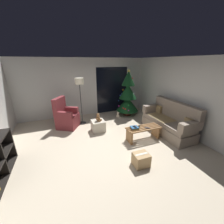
# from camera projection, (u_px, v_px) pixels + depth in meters

# --- Properties ---
(ground_plane) EXTENTS (7.00, 7.00, 0.00)m
(ground_plane) POSITION_uv_depth(u_px,v_px,m) (108.00, 150.00, 3.89)
(ground_plane) COLOR beige
(wall_back) EXTENTS (5.72, 0.12, 2.50)m
(wall_back) POSITION_uv_depth(u_px,v_px,m) (84.00, 88.00, 6.14)
(wall_back) COLOR silver
(wall_back) RESTS_ON ground
(wall_right) EXTENTS (0.12, 6.00, 2.50)m
(wall_right) POSITION_uv_depth(u_px,v_px,m) (192.00, 98.00, 4.43)
(wall_right) COLOR silver
(wall_right) RESTS_ON ground
(patio_door_frame) EXTENTS (1.60, 0.02, 2.20)m
(patio_door_frame) POSITION_uv_depth(u_px,v_px,m) (112.00, 89.00, 6.56)
(patio_door_frame) COLOR silver
(patio_door_frame) RESTS_ON ground
(patio_door_glass) EXTENTS (1.50, 0.02, 2.10)m
(patio_door_glass) POSITION_uv_depth(u_px,v_px,m) (112.00, 90.00, 6.56)
(patio_door_glass) COLOR black
(patio_door_glass) RESTS_ON ground
(couch) EXTENTS (0.79, 1.94, 1.08)m
(couch) POSITION_uv_depth(u_px,v_px,m) (169.00, 122.00, 4.75)
(couch) COLOR gray
(couch) RESTS_ON ground
(coffee_table) EXTENTS (1.10, 0.40, 0.42)m
(coffee_table) POSITION_uv_depth(u_px,v_px,m) (143.00, 131.00, 4.35)
(coffee_table) COLOR olive
(coffee_table) RESTS_ON ground
(remote_black) EXTENTS (0.15, 0.13, 0.02)m
(remote_black) POSITION_uv_depth(u_px,v_px,m) (139.00, 126.00, 4.34)
(remote_black) COLOR black
(remote_black) RESTS_ON coffee_table
(remote_graphite) EXTENTS (0.14, 0.14, 0.02)m
(remote_graphite) POSITION_uv_depth(u_px,v_px,m) (147.00, 128.00, 4.24)
(remote_graphite) COLOR #333338
(remote_graphite) RESTS_ON coffee_table
(book_stack) EXTENTS (0.25, 0.22, 0.06)m
(book_stack) POSITION_uv_depth(u_px,v_px,m) (135.00, 128.00, 4.20)
(book_stack) COLOR #B79333
(book_stack) RESTS_ON coffee_table
(cell_phone) EXTENTS (0.08, 0.15, 0.01)m
(cell_phone) POSITION_uv_depth(u_px,v_px,m) (135.00, 127.00, 4.18)
(cell_phone) COLOR black
(cell_phone) RESTS_ON book_stack
(christmas_tree) EXTENTS (0.98, 0.98, 2.05)m
(christmas_tree) POSITION_uv_depth(u_px,v_px,m) (128.00, 96.00, 6.16)
(christmas_tree) COLOR #4C1E19
(christmas_tree) RESTS_ON ground
(armchair) EXTENTS (0.94, 0.93, 1.13)m
(armchair) POSITION_uv_depth(u_px,v_px,m) (66.00, 117.00, 5.14)
(armchair) COLOR maroon
(armchair) RESTS_ON ground
(floor_lamp) EXTENTS (0.32, 0.32, 1.78)m
(floor_lamp) POSITION_uv_depth(u_px,v_px,m) (80.00, 86.00, 5.06)
(floor_lamp) COLOR #2D2D30
(floor_lamp) RESTS_ON ground
(ottoman) EXTENTS (0.44, 0.44, 0.39)m
(ottoman) POSITION_uv_depth(u_px,v_px,m) (98.00, 126.00, 4.91)
(ottoman) COLOR beige
(ottoman) RESTS_ON ground
(teddy_bear_chestnut) EXTENTS (0.22, 0.21, 0.29)m
(teddy_bear_chestnut) POSITION_uv_depth(u_px,v_px,m) (98.00, 118.00, 4.80)
(teddy_bear_chestnut) COLOR brown
(teddy_bear_chestnut) RESTS_ON ottoman
(teddy_bear_cream_by_tree) EXTENTS (0.20, 0.20, 0.29)m
(teddy_bear_cream_by_tree) POSITION_uv_depth(u_px,v_px,m) (118.00, 115.00, 6.06)
(teddy_bear_cream_by_tree) COLOR beige
(teddy_bear_cream_by_tree) RESTS_ON ground
(cardboard_box_taped_mid_floor) EXTENTS (0.37, 0.32, 0.31)m
(cardboard_box_taped_mid_floor) POSITION_uv_depth(u_px,v_px,m) (141.00, 160.00, 3.29)
(cardboard_box_taped_mid_floor) COLOR tan
(cardboard_box_taped_mid_floor) RESTS_ON ground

